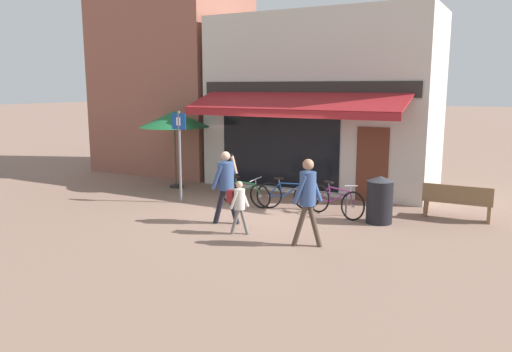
{
  "coord_description": "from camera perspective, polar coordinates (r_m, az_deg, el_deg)",
  "views": [
    {
      "loc": [
        5.9,
        -10.79,
        3.19
      ],
      "look_at": [
        0.16,
        -0.29,
        1.05
      ],
      "focal_mm": 35.0,
      "sensor_mm": 36.0,
      "label": 1
    }
  ],
  "objects": [
    {
      "name": "park_bench",
      "position": [
        13.06,
        22.0,
        -2.67
      ],
      "size": [
        1.61,
        0.48,
        0.87
      ],
      "rotation": [
        0.0,
        0.0,
        0.02
      ],
      "color": "brown",
      "rests_on": "ground_plane"
    },
    {
      "name": "litter_bin",
      "position": [
        12.16,
        13.95,
        -2.62
      ],
      "size": [
        0.63,
        0.63,
        1.13
      ],
      "color": "black",
      "rests_on": "ground_plane"
    },
    {
      "name": "bicycle_purple",
      "position": [
        12.64,
        9.03,
        -2.84
      ],
      "size": [
        1.74,
        0.73,
        0.87
      ],
      "rotation": [
        -0.14,
        0.0,
        -0.34
      ],
      "color": "black",
      "rests_on": "ground_plane"
    },
    {
      "name": "bike_rack_rail",
      "position": [
        13.19,
        3.96,
        -1.8
      ],
      "size": [
        3.17,
        0.04,
        0.57
      ],
      "color": "#47494F",
      "rests_on": "ground_plane"
    },
    {
      "name": "pedestrian_child",
      "position": [
        10.87,
        -2.05,
        -2.88
      ],
      "size": [
        0.47,
        0.42,
        1.2
      ],
      "rotation": [
        0.0,
        0.0,
        0.09
      ],
      "color": "slate",
      "rests_on": "ground_plane"
    },
    {
      "name": "pedestrian_adult",
      "position": [
        11.66,
        -3.48,
        -0.43
      ],
      "size": [
        0.6,
        0.64,
        1.74
      ],
      "rotation": [
        0.0,
        0.0,
        -0.01
      ],
      "color": "black",
      "rests_on": "ground_plane"
    },
    {
      "name": "neighbour_building",
      "position": [
        19.79,
        -9.41,
        10.34
      ],
      "size": [
        5.1,
        4.0,
        6.61
      ],
      "color": "#8E5647",
      "rests_on": "ground_plane"
    },
    {
      "name": "ground_plane",
      "position": [
        12.71,
        -0.0,
        -4.4
      ],
      "size": [
        160.0,
        160.0,
        0.0
      ],
      "primitive_type": "plane",
      "color": "#846656"
    },
    {
      "name": "pedestrian_second_adult",
      "position": [
        10.01,
        5.93,
        -1.93
      ],
      "size": [
        0.6,
        0.55,
        1.81
      ],
      "rotation": [
        0.0,
        0.0,
        0.04
      ],
      "color": "#47382D",
      "rests_on": "ground_plane"
    },
    {
      "name": "bicycle_green",
      "position": [
        13.55,
        -1.38,
        -1.91
      ],
      "size": [
        1.74,
        0.54,
        0.83
      ],
      "rotation": [
        0.1,
        0.0,
        -0.14
      ],
      "color": "black",
      "rests_on": "ground_plane"
    },
    {
      "name": "cafe_parasol",
      "position": [
        16.02,
        -9.32,
        6.4
      ],
      "size": [
        2.23,
        2.23,
        2.45
      ],
      "color": "#4C3D2D",
      "rests_on": "ground_plane"
    },
    {
      "name": "shop_front",
      "position": [
        16.2,
        7.49,
        8.33
      ],
      "size": [
        7.09,
        4.48,
        5.42
      ],
      "color": "beige",
      "rests_on": "ground_plane"
    },
    {
      "name": "parking_sign",
      "position": [
        13.89,
        -8.73,
        3.25
      ],
      "size": [
        0.44,
        0.07,
        2.55
      ],
      "color": "slate",
      "rests_on": "ground_plane"
    },
    {
      "name": "bicycle_blue",
      "position": [
        13.25,
        3.64,
        -2.18
      ],
      "size": [
        1.63,
        0.8,
        0.85
      ],
      "rotation": [
        -0.13,
        0.0,
        0.36
      ],
      "color": "black",
      "rests_on": "ground_plane"
    }
  ]
}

